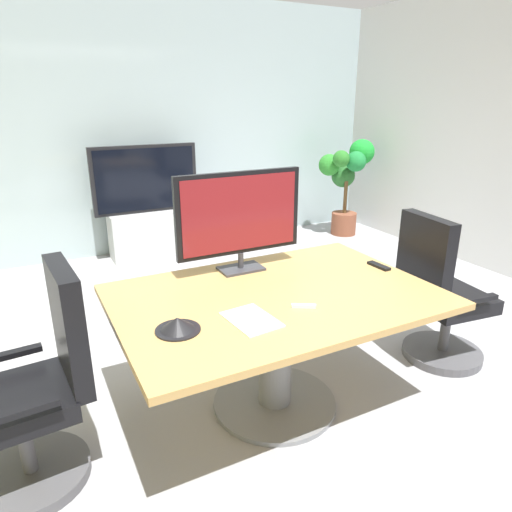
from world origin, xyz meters
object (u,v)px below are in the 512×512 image
Objects in this scene: wall_display_unit at (148,220)px; remote_control at (379,266)px; conference_table at (276,324)px; conference_phone at (178,325)px; office_chair_right at (439,302)px; tv_monitor at (240,216)px; potted_plant at (347,177)px; office_chair_left at (40,396)px.

remote_control is (0.74, -3.07, 0.32)m from wall_display_unit.
conference_table is 0.70m from conference_phone.
office_chair_right reaches higher than remote_control.
tv_monitor is at bearing -91.85° from wall_display_unit.
tv_monitor reaches higher than conference_phone.
conference_table is 1.28m from office_chair_right.
wall_display_unit reaches higher than potted_plant.
tv_monitor is 3.64m from potted_plant.
wall_display_unit is (0.09, 2.68, -0.67)m from tv_monitor.
wall_display_unit is (0.07, 3.13, -0.12)m from conference_table.
office_chair_left is 1.48m from tv_monitor.
office_chair_right is 1.95m from conference_phone.
potted_plant is (2.72, 2.83, 0.23)m from conference_table.
conference_table is 1.66× the size of office_chair_right.
wall_display_unit is at bearing 88.67° from conference_table.
wall_display_unit is at bearing 173.58° from potted_plant.
remote_control is at bearing -76.41° from wall_display_unit.
tv_monitor reaches higher than office_chair_right.
tv_monitor is 0.64× the size of wall_display_unit.
remote_control is (-0.46, 0.13, 0.31)m from office_chair_right.
tv_monitor reaches higher than conference_table.
potted_plant is at bearing -6.42° from wall_display_unit.
tv_monitor is at bearing 91.84° from conference_table.
remote_control is (0.81, 0.06, 0.20)m from conference_table.
office_chair_left reaches higher than conference_phone.
office_chair_left is 3.36m from wall_display_unit.
remote_control is at bearing 4.10° from conference_table.
potted_plant is (2.74, 2.38, -0.32)m from tv_monitor.
wall_display_unit reaches higher than conference_phone.
tv_monitor is 0.98m from remote_control.
potted_plant is at bearing 52.25° from remote_control.
conference_table is 1.66× the size of office_chair_left.
office_chair_right reaches higher than conference_table.
potted_plant is 5.83× the size of conference_phone.
office_chair_right is 0.83× the size of wall_display_unit.
office_chair_left is at bearing 161.62° from conference_phone.
wall_display_unit is 7.71× the size of remote_control.
office_chair_left is at bearing -162.71° from tv_monitor.
conference_table is 2.15× the size of tv_monitor.
potted_plant reaches higher than conference_phone.
office_chair_left is 1.30× the size of tv_monitor.
office_chair_left is at bearing -113.70° from wall_display_unit.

